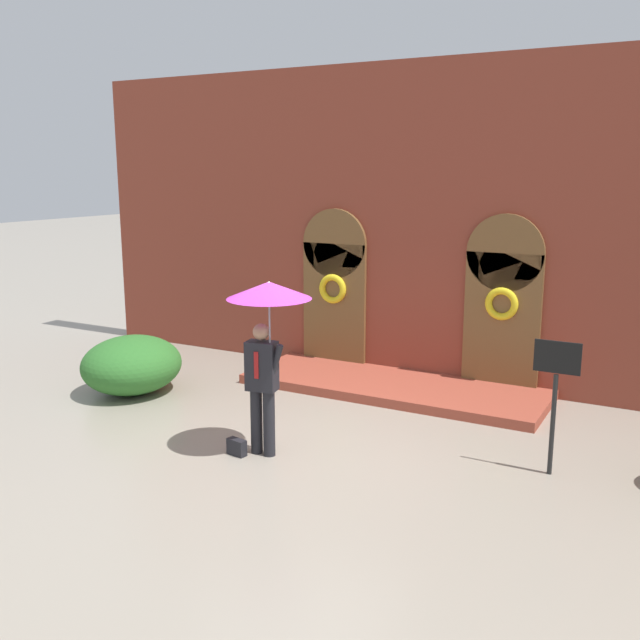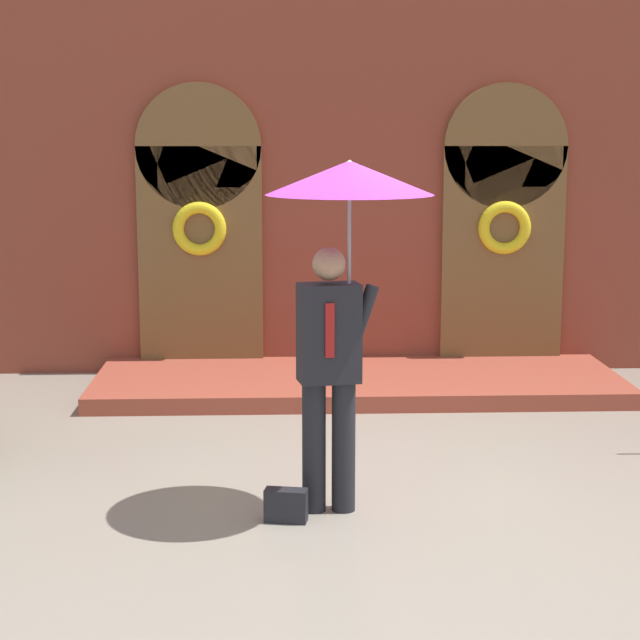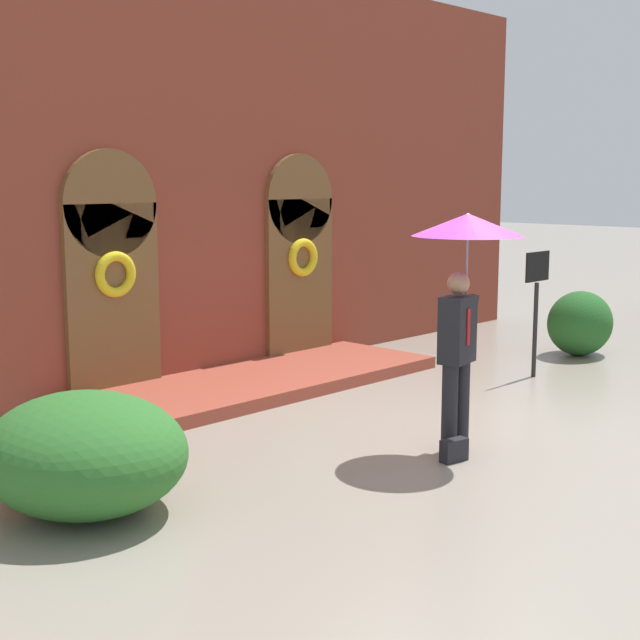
{
  "view_description": "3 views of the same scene",
  "coord_description": "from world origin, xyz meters",
  "views": [
    {
      "loc": [
        4.54,
        -7.92,
        3.76
      ],
      "look_at": [
        -0.6,
        1.51,
        1.49
      ],
      "focal_mm": 40.0,
      "sensor_mm": 36.0,
      "label": 1
    },
    {
      "loc": [
        -0.79,
        -7.3,
        2.54
      ],
      "look_at": [
        -0.44,
        1.47,
        0.99
      ],
      "focal_mm": 60.0,
      "sensor_mm": 36.0,
      "label": 2
    },
    {
      "loc": [
        -7.58,
        -5.37,
        2.7
      ],
      "look_at": [
        -0.25,
        1.71,
        1.07
      ],
      "focal_mm": 50.0,
      "sensor_mm": 36.0,
      "label": 3
    }
  ],
  "objects": [
    {
      "name": "handbag",
      "position": [
        -0.74,
        -0.56,
        0.11
      ],
      "size": [
        0.3,
        0.17,
        0.22
      ],
      "primitive_type": "cube",
      "rotation": [
        0.0,
        0.0,
        -0.19
      ],
      "color": "black",
      "rests_on": "ground"
    },
    {
      "name": "person_with_umbrella",
      "position": [
        -0.35,
        -0.36,
        1.91
      ],
      "size": [
        1.1,
        1.1,
        2.36
      ],
      "color": "black",
      "rests_on": "ground"
    },
    {
      "name": "shrub_left",
      "position": [
        -3.9,
        0.84,
        0.49
      ],
      "size": [
        1.62,
        1.77,
        0.98
      ],
      "primitive_type": "ellipsoid",
      "color": "#2D6B28",
      "rests_on": "ground"
    },
    {
      "name": "sign_post",
      "position": [
        3.07,
        0.83,
        1.16
      ],
      "size": [
        0.56,
        0.06,
        1.72
      ],
      "color": "black",
      "rests_on": "ground"
    },
    {
      "name": "building_facade",
      "position": [
        -0.0,
        4.15,
        2.68
      ],
      "size": [
        14.0,
        2.3,
        5.6
      ],
      "color": "brown",
      "rests_on": "ground"
    },
    {
      "name": "ground_plane",
      "position": [
        0.0,
        0.0,
        0.0
      ],
      "size": [
        80.0,
        80.0,
        0.0
      ],
      "primitive_type": "plane",
      "color": "gray"
    }
  ]
}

